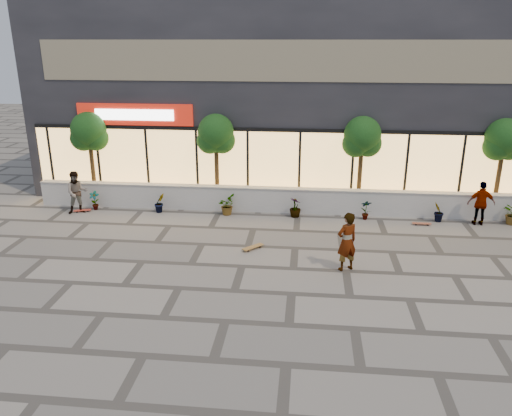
# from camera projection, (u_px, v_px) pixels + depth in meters

# --- Properties ---
(ground) EXTENTS (80.00, 80.00, 0.00)m
(ground) POSITION_uv_depth(u_px,v_px,m) (291.00, 294.00, 14.11)
(ground) COLOR gray
(ground) RESTS_ON ground
(planter_wall) EXTENTS (22.00, 0.42, 1.04)m
(planter_wall) POSITION_uv_depth(u_px,v_px,m) (298.00, 200.00, 20.53)
(planter_wall) COLOR silver
(planter_wall) RESTS_ON ground
(retail_building) EXTENTS (24.00, 9.17, 8.50)m
(retail_building) POSITION_uv_depth(u_px,v_px,m) (303.00, 94.00, 24.49)
(retail_building) COLOR black
(retail_building) RESTS_ON ground
(shrub_a) EXTENTS (0.43, 0.29, 0.81)m
(shrub_a) POSITION_uv_depth(u_px,v_px,m) (95.00, 201.00, 20.89)
(shrub_a) COLOR #153511
(shrub_a) RESTS_ON ground
(shrub_b) EXTENTS (0.57, 0.57, 0.81)m
(shrub_b) POSITION_uv_depth(u_px,v_px,m) (160.00, 203.00, 20.61)
(shrub_b) COLOR #153511
(shrub_b) RESTS_ON ground
(shrub_c) EXTENTS (0.68, 0.77, 0.81)m
(shrub_c) POSITION_uv_depth(u_px,v_px,m) (227.00, 205.00, 20.33)
(shrub_c) COLOR #153511
(shrub_c) RESTS_ON ground
(shrub_d) EXTENTS (0.64, 0.64, 0.81)m
(shrub_d) POSITION_uv_depth(u_px,v_px,m) (295.00, 207.00, 20.06)
(shrub_d) COLOR #153511
(shrub_d) RESTS_ON ground
(shrub_e) EXTENTS (0.46, 0.35, 0.81)m
(shrub_e) POSITION_uv_depth(u_px,v_px,m) (366.00, 210.00, 19.78)
(shrub_e) COLOR #153511
(shrub_e) RESTS_ON ground
(shrub_f) EXTENTS (0.55, 0.57, 0.81)m
(shrub_f) POSITION_uv_depth(u_px,v_px,m) (438.00, 212.00, 19.50)
(shrub_f) COLOR #153511
(shrub_f) RESTS_ON ground
(tree_west) EXTENTS (1.60, 1.50, 3.92)m
(tree_west) POSITION_uv_depth(u_px,v_px,m) (89.00, 134.00, 21.28)
(tree_west) COLOR #443118
(tree_west) RESTS_ON ground
(tree_midwest) EXTENTS (1.60, 1.50, 3.92)m
(tree_midwest) POSITION_uv_depth(u_px,v_px,m) (216.00, 136.00, 20.74)
(tree_midwest) COLOR #443118
(tree_midwest) RESTS_ON ground
(tree_mideast) EXTENTS (1.60, 1.50, 3.92)m
(tree_mideast) POSITION_uv_depth(u_px,v_px,m) (362.00, 139.00, 20.14)
(tree_mideast) COLOR #443118
(tree_mideast) RESTS_ON ground
(tree_east) EXTENTS (1.60, 1.50, 3.92)m
(tree_east) POSITION_uv_depth(u_px,v_px,m) (504.00, 142.00, 19.60)
(tree_east) COLOR #443118
(tree_east) RESTS_ON ground
(skater_center) EXTENTS (0.82, 0.74, 1.88)m
(skater_center) POSITION_uv_depth(u_px,v_px,m) (347.00, 242.00, 15.29)
(skater_center) COLOR white
(skater_center) RESTS_ON ground
(skater_left) EXTENTS (1.07, 0.99, 1.77)m
(skater_left) POSITION_uv_depth(u_px,v_px,m) (77.00, 192.00, 20.35)
(skater_left) COLOR tan
(skater_left) RESTS_ON ground
(skater_right_near) EXTENTS (1.02, 0.45, 1.73)m
(skater_right_near) POSITION_uv_depth(u_px,v_px,m) (481.00, 203.00, 19.07)
(skater_right_near) COLOR white
(skater_right_near) RESTS_ON ground
(skateboard_center) EXTENTS (0.73, 0.76, 0.10)m
(skateboard_center) POSITION_uv_depth(u_px,v_px,m) (253.00, 247.00, 17.05)
(skateboard_center) COLOR olive
(skateboard_center) RESTS_ON ground
(skateboard_left) EXTENTS (0.72, 0.42, 0.08)m
(skateboard_left) POSITION_uv_depth(u_px,v_px,m) (82.00, 210.00, 20.73)
(skateboard_left) COLOR red
(skateboard_left) RESTS_ON ground
(skateboard_right_near) EXTENTS (0.72, 0.19, 0.09)m
(skateboard_right_near) POSITION_uv_depth(u_px,v_px,m) (422.00, 223.00, 19.26)
(skateboard_right_near) COLOR brown
(skateboard_right_near) RESTS_ON ground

